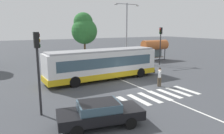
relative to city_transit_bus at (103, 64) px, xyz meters
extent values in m
plane|color=#424449|center=(1.35, -3.64, -1.59)|extent=(160.00, 160.00, 0.00)
cylinder|color=black|center=(3.85, 1.32, -1.09)|extent=(1.01, 0.34, 1.00)
cylinder|color=black|center=(3.93, -1.03, -1.09)|extent=(1.01, 0.34, 1.00)
cylinder|color=black|center=(-3.51, 1.04, -1.09)|extent=(1.01, 0.34, 1.00)
cylinder|color=black|center=(-3.42, -1.30, -1.09)|extent=(1.01, 0.34, 1.00)
cube|color=white|center=(-0.02, 0.00, 0.04)|extent=(11.58, 2.97, 2.55)
cube|color=gold|center=(-0.02, 0.00, -0.96)|extent=(11.70, 3.00, 0.55)
cube|color=#3D5666|center=(-0.02, 0.00, 0.34)|extent=(10.21, 2.97, 0.96)
cube|color=#3D5666|center=(5.73, 0.21, 0.24)|extent=(0.12, 2.24, 1.63)
cube|color=black|center=(5.73, 0.21, 1.13)|extent=(0.13, 1.94, 0.28)
cube|color=#99999E|center=(-0.02, 0.00, 1.39)|extent=(11.12, 2.75, 0.16)
cube|color=#28282B|center=(5.84, 0.22, -1.16)|extent=(0.21, 2.55, 0.36)
cylinder|color=brown|center=(3.25, -4.63, -1.16)|extent=(0.16, 0.16, 0.85)
cylinder|color=brown|center=(3.38, -4.75, -1.16)|extent=(0.16, 0.16, 0.85)
cube|color=white|center=(3.31, -4.69, -0.44)|extent=(0.46, 0.47, 0.60)
cylinder|color=white|center=(3.15, -4.87, -0.47)|extent=(0.10, 0.10, 0.55)
cylinder|color=white|center=(3.47, -4.51, -0.47)|extent=(0.10, 0.10, 0.55)
sphere|color=tan|center=(3.31, -4.69, -0.03)|extent=(0.22, 0.22, 0.22)
sphere|color=black|center=(3.31, -4.69, 0.04)|extent=(0.19, 0.19, 0.19)
cylinder|color=black|center=(-3.09, -8.42, -1.27)|extent=(0.67, 0.31, 0.64)
cylinder|color=black|center=(-3.40, -10.07, -1.27)|extent=(0.67, 0.31, 0.64)
cylinder|color=black|center=(-5.83, -7.91, -1.27)|extent=(0.67, 0.31, 0.64)
cylinder|color=black|center=(-6.14, -9.55, -1.27)|extent=(0.67, 0.31, 0.64)
cube|color=black|center=(-4.62, -8.99, -0.95)|extent=(4.76, 2.62, 0.52)
cube|color=#3D5666|center=(-4.71, -8.97, -0.47)|extent=(2.42, 1.97, 0.44)
cube|color=black|center=(-4.71, -8.97, -0.28)|extent=(2.23, 1.87, 0.09)
cylinder|color=black|center=(-1.88, 12.86, -1.27)|extent=(0.22, 0.65, 0.64)
cylinder|color=black|center=(-0.20, 12.81, -1.27)|extent=(0.22, 0.65, 0.64)
cylinder|color=black|center=(-1.97, 10.08, -1.27)|extent=(0.22, 0.65, 0.64)
cylinder|color=black|center=(-0.30, 10.02, -1.27)|extent=(0.22, 0.65, 0.64)
cube|color=#234293|center=(-1.09, 11.44, -0.95)|extent=(1.97, 4.56, 0.52)
cube|color=#3D5666|center=(-1.09, 11.35, -0.47)|extent=(1.67, 2.21, 0.44)
cube|color=#234293|center=(-1.09, 11.35, -0.28)|extent=(1.59, 2.03, 0.09)
cylinder|color=black|center=(1.04, 13.33, -1.27)|extent=(0.25, 0.65, 0.64)
cylinder|color=black|center=(2.71, 13.19, -1.27)|extent=(0.25, 0.65, 0.64)
cylinder|color=black|center=(0.80, 10.56, -1.27)|extent=(0.25, 0.65, 0.64)
cylinder|color=black|center=(2.47, 10.41, -1.27)|extent=(0.25, 0.65, 0.64)
cube|color=#C6B793|center=(1.76, 11.87, -0.95)|extent=(2.20, 4.64, 0.52)
cube|color=#3D5666|center=(1.75, 11.78, -0.47)|extent=(1.78, 2.29, 0.44)
cube|color=#C6B793|center=(1.75, 11.78, -0.28)|extent=(1.69, 2.10, 0.09)
cylinder|color=black|center=(3.44, 12.77, -1.27)|extent=(0.22, 0.65, 0.64)
cylinder|color=black|center=(5.12, 12.71, -1.27)|extent=(0.22, 0.65, 0.64)
cylinder|color=black|center=(3.34, 9.98, -1.27)|extent=(0.22, 0.65, 0.64)
cylinder|color=black|center=(5.02, 9.92, -1.27)|extent=(0.22, 0.65, 0.64)
cube|color=white|center=(4.23, 11.35, -0.95)|extent=(1.98, 4.56, 0.52)
cube|color=#3D5666|center=(4.23, 11.26, -0.47)|extent=(1.68, 2.22, 0.44)
cube|color=white|center=(4.23, 11.26, -0.28)|extent=(1.60, 2.03, 0.09)
cylinder|color=black|center=(6.21, 12.65, -1.27)|extent=(0.26, 0.66, 0.64)
cylinder|color=black|center=(7.88, 12.49, -1.27)|extent=(0.26, 0.66, 0.64)
cylinder|color=black|center=(5.95, 9.87, -1.27)|extent=(0.26, 0.66, 0.64)
cylinder|color=black|center=(7.62, 9.72, -1.27)|extent=(0.26, 0.66, 0.64)
cube|color=#AD1E1E|center=(6.91, 11.18, -0.95)|extent=(2.23, 4.65, 0.52)
cube|color=#3D5666|center=(6.90, 11.09, -0.47)|extent=(1.80, 2.30, 0.44)
cube|color=#AD1E1E|center=(6.90, 11.09, -0.28)|extent=(1.71, 2.11, 0.09)
cylinder|color=#28282B|center=(-7.14, -5.98, 0.44)|extent=(0.14, 0.14, 4.06)
cube|color=black|center=(-7.14, -5.98, 2.92)|extent=(0.28, 0.32, 0.90)
cylinder|color=#410907|center=(-6.97, -5.98, 3.19)|extent=(0.04, 0.20, 0.20)
cylinder|color=yellow|center=(-6.97, -5.98, 2.89)|extent=(0.04, 0.20, 0.20)
cylinder|color=#093B10|center=(-6.97, -5.98, 2.59)|extent=(0.04, 0.20, 0.20)
cylinder|color=#28282B|center=(10.88, 3.76, 0.58)|extent=(0.14, 0.14, 4.33)
cube|color=black|center=(10.88, 3.76, 3.19)|extent=(0.28, 0.32, 0.90)
cylinder|color=red|center=(10.71, 3.76, 3.46)|extent=(0.04, 0.20, 0.20)
cylinder|color=#463707|center=(10.71, 3.76, 3.16)|extent=(0.04, 0.20, 0.20)
cylinder|color=#093B10|center=(10.71, 3.76, 2.86)|extent=(0.04, 0.20, 0.20)
cylinder|color=#28282B|center=(10.72, 7.33, -0.44)|extent=(0.12, 0.12, 2.30)
cylinder|color=#28282B|center=(15.15, 7.33, -0.44)|extent=(0.12, 0.12, 2.30)
cube|color=slate|center=(12.94, 8.03, -0.32)|extent=(4.26, 0.04, 1.93)
cylinder|color=#BC602D|center=(12.94, 7.33, 0.89)|extent=(4.52, 1.54, 1.54)
cube|color=#4C3823|center=(12.94, 7.33, -1.14)|extent=(3.55, 0.36, 0.08)
cylinder|color=#939399|center=(7.67, 7.52, 2.75)|extent=(0.20, 0.20, 8.67)
cylinder|color=#939399|center=(8.57, 7.52, 6.93)|extent=(1.81, 0.10, 0.10)
ellipsoid|color=silver|center=(9.48, 7.52, 6.80)|extent=(0.60, 0.32, 0.20)
cylinder|color=#939399|center=(6.76, 7.52, 6.93)|extent=(1.81, 0.10, 0.10)
ellipsoid|color=silver|center=(5.85, 7.52, 6.80)|extent=(0.60, 0.32, 0.20)
cylinder|color=brown|center=(4.77, 16.95, -0.11)|extent=(0.36, 0.36, 2.96)
sphere|color=#2D7033|center=(4.77, 16.95, 2.98)|extent=(4.60, 4.60, 4.60)
sphere|color=#2D7033|center=(4.70, 17.25, 4.59)|extent=(3.45, 3.45, 3.45)
cube|color=silver|center=(-2.37, -6.65, -1.58)|extent=(0.45, 2.66, 0.01)
cube|color=silver|center=(-1.37, -6.65, -1.58)|extent=(0.45, 2.66, 0.01)
cube|color=silver|center=(-0.37, -6.65, -1.58)|extent=(0.45, 2.66, 0.01)
cube|color=silver|center=(0.63, -6.65, -1.58)|extent=(0.45, 2.66, 0.01)
cube|color=silver|center=(1.62, -6.65, -1.58)|extent=(0.45, 2.66, 0.01)
cube|color=silver|center=(2.62, -6.65, -1.58)|extent=(0.45, 2.66, 0.01)
cube|color=silver|center=(3.62, -6.65, -1.58)|extent=(0.45, 2.66, 0.01)
cube|color=silver|center=(4.62, -6.65, -1.58)|extent=(0.45, 2.66, 0.01)
cube|color=silver|center=(1.60, -1.64, -1.58)|extent=(0.16, 24.00, 0.01)
camera|label=1|loc=(-9.08, -18.35, 3.61)|focal=33.16mm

